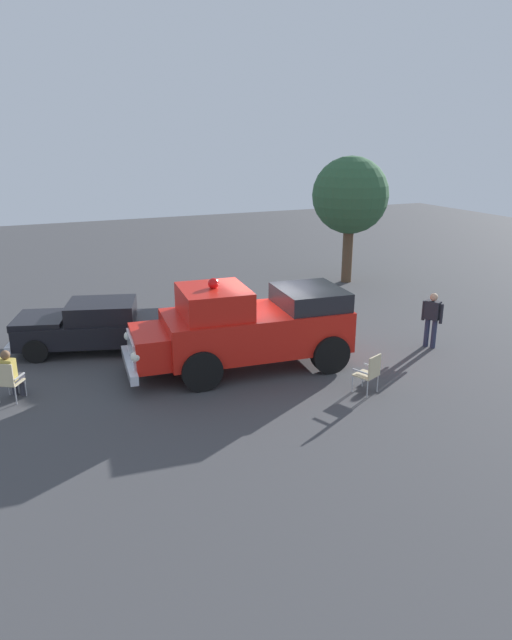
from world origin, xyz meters
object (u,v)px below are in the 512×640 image
object	(u,v)px
lawn_chair_by_car	(370,371)
spectator_standing	(432,316)
lawn_chair_near_truck	(7,379)
oak_tree_left	(350,196)
spectator_seated	(10,373)
vintage_fire_truck	(248,326)
classic_hot_rod	(91,326)
traffic_cone	(332,324)

from	to	relation	value
lawn_chair_by_car	spectator_standing	bearing A→B (deg)	-60.78
lawn_chair_near_truck	spectator_standing	world-z (taller)	spectator_standing
oak_tree_left	lawn_chair_near_truck	bearing A→B (deg)	116.40
spectator_standing	spectator_seated	bearing A→B (deg)	84.13
vintage_fire_truck	classic_hot_rod	size ratio (longest dim) A/B	1.30
vintage_fire_truck	oak_tree_left	xyz separation A→B (m)	(7.13, -7.67, 2.47)
lawn_chair_by_car	spectator_seated	world-z (taller)	spectator_seated
spectator_standing	oak_tree_left	world-z (taller)	oak_tree_left
lawn_chair_by_car	lawn_chair_near_truck	bearing A→B (deg)	69.40
classic_hot_rod	spectator_seated	distance (m)	3.49
vintage_fire_truck	lawn_chair_near_truck	size ratio (longest dim) A/B	6.01
spectator_standing	traffic_cone	xyz separation A→B (m)	(2.22, 2.05, -0.66)
oak_tree_left	spectator_standing	bearing A→B (deg)	165.35
classic_hot_rod	lawn_chair_near_truck	distance (m)	3.63
spectator_standing	oak_tree_left	xyz separation A→B (m)	(7.87, -2.06, 2.71)
vintage_fire_truck	spectator_standing	bearing A→B (deg)	-97.42
oak_tree_left	spectator_seated	bearing A→B (deg)	116.14
spectator_standing	oak_tree_left	distance (m)	8.57
classic_hot_rod	lawn_chair_near_truck	size ratio (longest dim) A/B	4.61
vintage_fire_truck	traffic_cone	bearing A→B (deg)	-67.35
classic_hot_rod	traffic_cone	bearing A→B (deg)	-102.73
lawn_chair_near_truck	traffic_cone	size ratio (longest dim) A/B	1.61
vintage_fire_truck	spectator_seated	size ratio (longest dim) A/B	4.75
vintage_fire_truck	traffic_cone	world-z (taller)	vintage_fire_truck
lawn_chair_near_truck	oak_tree_left	world-z (taller)	oak_tree_left
spectator_seated	traffic_cone	xyz separation A→B (m)	(1.03, -9.50, -0.39)
classic_hot_rod	traffic_cone	distance (m)	7.44
classic_hot_rod	spectator_seated	xyz separation A→B (m)	(-2.67, 2.26, -0.05)
traffic_cone	lawn_chair_by_car	bearing A→B (deg)	160.66
classic_hot_rod	lawn_chair_near_truck	world-z (taller)	classic_hot_rod
lawn_chair_near_truck	lawn_chair_by_car	size ratio (longest dim) A/B	1.00
classic_hot_rod	lawn_chair_by_car	bearing A→B (deg)	-135.24
lawn_chair_near_truck	oak_tree_left	distance (m)	15.58
lawn_chair_near_truck	oak_tree_left	xyz separation A→B (m)	(6.79, -13.68, 3.08)
vintage_fire_truck	spectator_standing	xyz separation A→B (m)	(-0.73, -5.61, -0.23)
lawn_chair_by_car	spectator_seated	distance (m)	8.63
classic_hot_rod	oak_tree_left	bearing A→B (deg)	-70.54
vintage_fire_truck	lawn_chair_near_truck	bearing A→B (deg)	86.70
classic_hot_rod	spectator_standing	size ratio (longest dim) A/B	2.81
lawn_chair_by_car	traffic_cone	bearing A→B (deg)	-19.34
spectator_seated	traffic_cone	world-z (taller)	spectator_seated
classic_hot_rod	spectator_standing	world-z (taller)	spectator_standing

